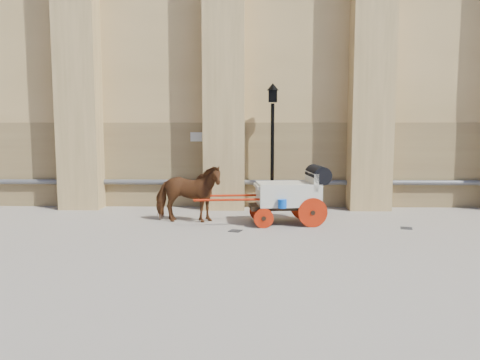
{
  "coord_description": "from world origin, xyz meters",
  "views": [
    {
      "loc": [
        -0.12,
        -12.55,
        2.81
      ],
      "look_at": [
        -0.4,
        1.12,
        1.29
      ],
      "focal_mm": 35.0,
      "sensor_mm": 36.0,
      "label": 1
    }
  ],
  "objects": [
    {
      "name": "drain_grate_near",
      "position": [
        -0.51,
        0.01,
        0.01
      ],
      "size": [
        0.41,
        0.41,
        0.01
      ],
      "primitive_type": "cube",
      "rotation": [
        0.0,
        0.0,
        -0.35
      ],
      "color": "black",
      "rests_on": "ground"
    },
    {
      "name": "horse",
      "position": [
        -1.96,
        1.19,
        0.86
      ],
      "size": [
        2.1,
        1.05,
        1.73
      ],
      "primitive_type": "imported",
      "rotation": [
        0.0,
        0.0,
        1.51
      ],
      "color": "brown",
      "rests_on": "ground"
    },
    {
      "name": "carriage",
      "position": [
        1.14,
        1.08,
        0.92
      ],
      "size": [
        4.0,
        1.52,
        1.71
      ],
      "rotation": [
        0.0,
        0.0,
        0.11
      ],
      "color": "black",
      "rests_on": "ground"
    },
    {
      "name": "street_lamp",
      "position": [
        0.65,
        3.35,
        2.3
      ],
      "size": [
        0.4,
        0.4,
        4.31
      ],
      "color": "black",
      "rests_on": "ground"
    },
    {
      "name": "drain_grate_far",
      "position": [
        4.3,
        0.45,
        0.01
      ],
      "size": [
        0.4,
        0.4,
        0.01
      ],
      "primitive_type": "cube",
      "rotation": [
        0.0,
        0.0,
        -0.29
      ],
      "color": "black",
      "rests_on": "ground"
    },
    {
      "name": "ground",
      "position": [
        0.0,
        0.0,
        0.0
      ],
      "size": [
        90.0,
        90.0,
        0.0
      ],
      "primitive_type": "plane",
      "color": "gray",
      "rests_on": "ground"
    }
  ]
}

